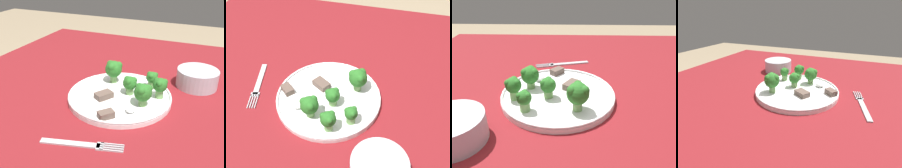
{
  "view_description": "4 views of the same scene",
  "coord_description": "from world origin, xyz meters",
  "views": [
    {
      "loc": [
        0.6,
        0.24,
        1.1
      ],
      "look_at": [
        0.03,
        0.0,
        0.79
      ],
      "focal_mm": 42.0,
      "sensor_mm": 36.0,
      "label": 1
    },
    {
      "loc": [
        -0.15,
        0.49,
        1.27
      ],
      "look_at": [
        -0.02,
        0.01,
        0.79
      ],
      "focal_mm": 42.0,
      "sensor_mm": 36.0,
      "label": 2
    },
    {
      "loc": [
        -0.48,
        -0.02,
        1.03
      ],
      "look_at": [
        0.01,
        -0.0,
        0.77
      ],
      "focal_mm": 35.0,
      "sensor_mm": 36.0,
      "label": 3
    },
    {
      "loc": [
        0.19,
        -0.51,
        1.0
      ],
      "look_at": [
        -0.02,
        -0.01,
        0.77
      ],
      "focal_mm": 28.0,
      "sensor_mm": 36.0,
      "label": 4
    }
  ],
  "objects": [
    {
      "name": "table",
      "position": [
        0.0,
        0.0,
        0.64
      ],
      "size": [
        1.19,
        1.1,
        0.73
      ],
      "color": "maroon",
      "rests_on": "ground_plane"
    },
    {
      "name": "dinner_plate",
      "position": [
        0.0,
        0.01,
        0.74
      ],
      "size": [
        0.29,
        0.29,
        0.02
      ],
      "color": "white",
      "rests_on": "table"
    },
    {
      "name": "fork",
      "position": [
        0.22,
        0.01,
        0.73
      ],
      "size": [
        0.06,
        0.18,
        0.0
      ],
      "color": "#B2B2B7",
      "rests_on": "table"
    },
    {
      "name": "cream_bowl",
      "position": [
        -0.16,
        0.2,
        0.76
      ],
      "size": [
        0.12,
        0.12,
        0.05
      ],
      "color": "#B7BCC6",
      "rests_on": "table"
    },
    {
      "name": "broccoli_floret_near_rim_left",
      "position": [
        -0.03,
        0.12,
        0.78
      ],
      "size": [
        0.04,
        0.04,
        0.06
      ],
      "color": "#709E56",
      "rests_on": "dinner_plate"
    },
    {
      "name": "broccoli_floret_center_left",
      "position": [
        -0.02,
        0.04,
        0.78
      ],
      "size": [
        0.04,
        0.04,
        0.05
      ],
      "color": "#709E56",
      "rests_on": "dinner_plate"
    },
    {
      "name": "broccoli_floret_back_left",
      "position": [
        0.03,
        0.09,
        0.78
      ],
      "size": [
        0.05,
        0.05,
        0.06
      ],
      "color": "#709E56",
      "rests_on": "dinner_plate"
    },
    {
      "name": "broccoli_floret_front_left",
      "position": [
        -0.08,
        0.08,
        0.77
      ],
      "size": [
        0.03,
        0.03,
        0.05
      ],
      "color": "#709E56",
      "rests_on": "dinner_plate"
    },
    {
      "name": "broccoli_floret_center_back",
      "position": [
        -0.07,
        -0.03,
        0.79
      ],
      "size": [
        0.05,
        0.05,
        0.07
      ],
      "color": "#709E56",
      "rests_on": "dinner_plate"
    },
    {
      "name": "meat_slice_front_slice",
      "position": [
        0.12,
        0.02,
        0.75
      ],
      "size": [
        0.05,
        0.04,
        0.02
      ],
      "color": "brown",
      "rests_on": "dinner_plate"
    },
    {
      "name": "meat_slice_middle_slice",
      "position": [
        0.03,
        -0.02,
        0.75
      ],
      "size": [
        0.06,
        0.05,
        0.02
      ],
      "color": "brown",
      "rests_on": "dinner_plate"
    },
    {
      "name": "sauce_dollop",
      "position": [
        0.07,
        0.07,
        0.75
      ],
      "size": [
        0.03,
        0.03,
        0.02
      ],
      "color": "white",
      "rests_on": "dinner_plate"
    }
  ]
}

